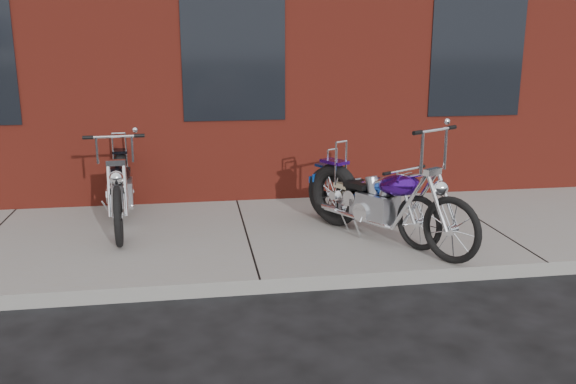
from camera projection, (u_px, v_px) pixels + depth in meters
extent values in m
plane|color=black|center=(260.00, 294.00, 5.88)|extent=(120.00, 120.00, 0.00)
cube|color=gray|center=(246.00, 238.00, 7.30)|extent=(22.00, 3.00, 0.15)
torus|color=black|center=(344.00, 197.00, 7.35)|extent=(0.53, 0.75, 0.78)
torus|color=black|center=(465.00, 234.00, 6.10)|extent=(0.43, 0.64, 0.70)
cube|color=#9EA7B5|center=(388.00, 210.00, 6.84)|extent=(0.48, 0.53, 0.32)
ellipsoid|color=#3C0F88|center=(411.00, 188.00, 6.54)|extent=(0.55, 0.66, 0.33)
cube|color=black|center=(370.00, 187.00, 6.99)|extent=(0.38, 0.39, 0.06)
cylinder|color=white|center=(455.00, 204.00, 6.13)|extent=(0.20, 0.29, 0.58)
cylinder|color=white|center=(449.00, 131.00, 6.05)|extent=(0.53, 0.33, 0.03)
cylinder|color=white|center=(350.00, 165.00, 7.19)|extent=(0.03, 0.03, 0.52)
cylinder|color=white|center=(380.00, 215.00, 7.13)|extent=(0.55, 0.86, 0.05)
torus|color=black|center=(335.00, 196.00, 7.62)|extent=(0.45, 0.65, 0.68)
torus|color=black|center=(429.00, 226.00, 6.51)|extent=(0.36, 0.56, 0.61)
cube|color=#9EA7B5|center=(370.00, 207.00, 7.17)|extent=(0.42, 0.46, 0.28)
ellipsoid|color=#1D47B2|center=(388.00, 188.00, 6.90)|extent=(0.47, 0.57, 0.29)
cube|color=beige|center=(356.00, 187.00, 7.31)|extent=(0.33, 0.34, 0.06)
cylinder|color=white|center=(422.00, 201.00, 6.54)|extent=(0.17, 0.26, 0.51)
cylinder|color=white|center=(415.00, 172.00, 6.55)|extent=(0.46, 0.28, 0.03)
cylinder|color=white|center=(340.00, 169.00, 7.48)|extent=(0.03, 0.03, 0.45)
cylinder|color=white|center=(364.00, 211.00, 7.42)|extent=(0.46, 0.76, 0.05)
torus|color=black|center=(122.00, 183.00, 8.13)|extent=(0.21, 0.77, 0.76)
torus|color=black|center=(118.00, 220.00, 6.57)|extent=(0.13, 0.69, 0.69)
cube|color=#9EA7B5|center=(120.00, 196.00, 7.49)|extent=(0.33, 0.45, 0.32)
ellipsoid|color=black|center=(118.00, 177.00, 7.14)|extent=(0.32, 0.60, 0.33)
cube|color=black|center=(120.00, 174.00, 7.70)|extent=(0.28, 0.32, 0.06)
cylinder|color=white|center=(116.00, 193.00, 6.62)|extent=(0.07, 0.31, 0.57)
cylinder|color=white|center=(113.00, 138.00, 6.61)|extent=(0.58, 0.08, 0.03)
cylinder|color=white|center=(119.00, 154.00, 7.95)|extent=(0.03, 0.03, 0.51)
cylinder|color=white|center=(132.00, 201.00, 7.77)|extent=(0.13, 0.95, 0.05)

